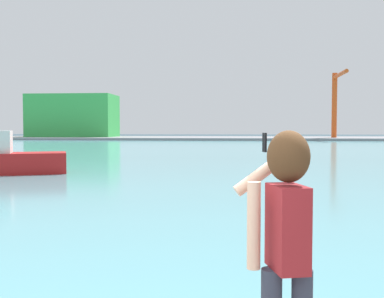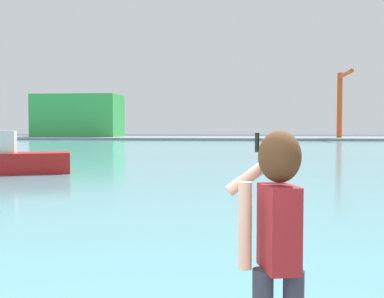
% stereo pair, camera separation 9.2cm
% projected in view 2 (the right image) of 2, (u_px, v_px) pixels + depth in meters
% --- Properties ---
extents(ground_plane, '(220.00, 220.00, 0.00)m').
position_uv_depth(ground_plane, '(230.00, 149.00, 52.31)').
color(ground_plane, '#334751').
extents(harbor_water, '(140.00, 100.00, 0.02)m').
position_uv_depth(harbor_water, '(230.00, 148.00, 54.30)').
color(harbor_water, '#599EA8').
rests_on(harbor_water, ground_plane).
extents(far_shore_dock, '(140.00, 20.00, 0.47)m').
position_uv_depth(far_shore_dock, '(233.00, 138.00, 94.05)').
color(far_shore_dock, gray).
rests_on(far_shore_dock, ground_plane).
extents(person_photographer, '(0.54, 0.54, 1.74)m').
position_uv_depth(person_photographer, '(277.00, 233.00, 3.02)').
color(person_photographer, '#2D3342').
rests_on(person_photographer, quay_promenade).
extents(boat_moored, '(6.42, 4.15, 2.26)m').
position_uv_depth(boat_moored, '(6.00, 159.00, 24.03)').
color(boat_moored, '#B21919').
rests_on(boat_moored, harbor_water).
extents(warehouse_left, '(17.80, 9.85, 8.93)m').
position_uv_depth(warehouse_left, '(78.00, 116.00, 98.71)').
color(warehouse_left, green).
rests_on(warehouse_left, far_shore_dock).
extents(port_crane, '(1.06, 10.63, 12.52)m').
position_uv_depth(port_crane, '(341.00, 97.00, 87.44)').
color(port_crane, '#D84C19').
rests_on(port_crane, far_shore_dock).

